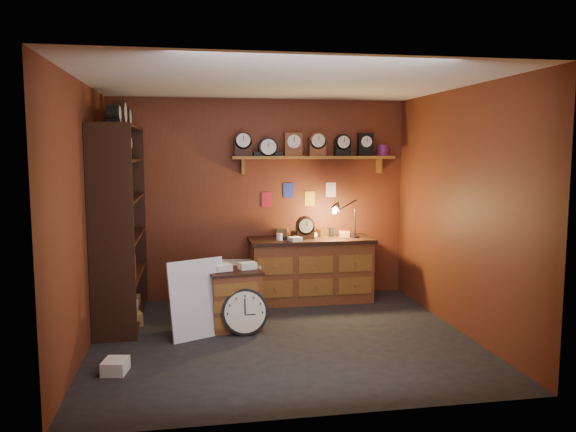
# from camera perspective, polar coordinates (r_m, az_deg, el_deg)

# --- Properties ---
(floor) EXTENTS (4.00, 4.00, 0.00)m
(floor) POSITION_cam_1_polar(r_m,az_deg,el_deg) (6.17, -0.57, -12.35)
(floor) COLOR black
(floor) RESTS_ON ground
(room_shell) EXTENTS (4.02, 3.62, 2.71)m
(room_shell) POSITION_cam_1_polar(r_m,az_deg,el_deg) (5.96, -0.34, 3.86)
(room_shell) COLOR maroon
(room_shell) RESTS_ON ground
(shelving_unit) EXTENTS (0.47, 1.60, 2.58)m
(shelving_unit) POSITION_cam_1_polar(r_m,az_deg,el_deg) (6.83, -16.98, -0.00)
(shelving_unit) COLOR black
(shelving_unit) RESTS_ON ground
(workbench) EXTENTS (1.65, 0.66, 1.36)m
(workbench) POSITION_cam_1_polar(r_m,az_deg,el_deg) (7.56, 2.33, -5.07)
(workbench) COLOR brown
(workbench) RESTS_ON ground
(low_cabinet) EXTENTS (0.65, 0.57, 0.76)m
(low_cabinet) POSITION_cam_1_polar(r_m,az_deg,el_deg) (6.46, -5.45, -8.10)
(low_cabinet) COLOR brown
(low_cabinet) RESTS_ON ground
(big_round_clock) EXTENTS (0.51, 0.17, 0.51)m
(big_round_clock) POSITION_cam_1_polar(r_m,az_deg,el_deg) (6.26, -4.41, -9.70)
(big_round_clock) COLOR black
(big_round_clock) RESTS_ON ground
(white_panel) EXTENTS (0.67, 0.43, 0.86)m
(white_panel) POSITION_cam_1_polar(r_m,az_deg,el_deg) (6.32, -9.03, -11.98)
(white_panel) COLOR silver
(white_panel) RESTS_ON ground
(mini_fridge) EXTENTS (0.59, 0.61, 0.56)m
(mini_fridge) POSITION_cam_1_polar(r_m,az_deg,el_deg) (7.39, -4.87, -6.92)
(mini_fridge) COLOR silver
(mini_fridge) RESTS_ON ground
(floor_box_a) EXTENTS (0.29, 0.26, 0.15)m
(floor_box_a) POSITION_cam_1_polar(r_m,az_deg,el_deg) (6.83, -15.66, -10.07)
(floor_box_a) COLOR #9C7344
(floor_box_a) RESTS_ON ground
(floor_box_b) EXTENTS (0.25, 0.28, 0.12)m
(floor_box_b) POSITION_cam_1_polar(r_m,az_deg,el_deg) (5.51, -17.13, -14.38)
(floor_box_b) COLOR white
(floor_box_b) RESTS_ON ground
(floor_box_c) EXTENTS (0.28, 0.24, 0.21)m
(floor_box_c) POSITION_cam_1_polar(r_m,az_deg,el_deg) (6.90, -5.61, -9.44)
(floor_box_c) COLOR #9C7344
(floor_box_c) RESTS_ON ground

